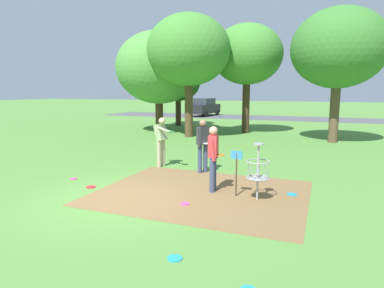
{
  "coord_description": "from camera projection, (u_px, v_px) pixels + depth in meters",
  "views": [
    {
      "loc": [
        4.57,
        -6.53,
        2.61
      ],
      "look_at": [
        0.86,
        2.77,
        1.0
      ],
      "focal_mm": 31.06,
      "sensor_mm": 36.0,
      "label": 1
    }
  ],
  "objects": [
    {
      "name": "ground_plane",
      "position": [
        117.0,
        199.0,
        8.07
      ],
      "size": [
        160.0,
        160.0,
        0.0
      ],
      "primitive_type": "plane",
      "color": "#518438"
    },
    {
      "name": "dirt_tee_pad",
      "position": [
        202.0,
        192.0,
        8.61
      ],
      "size": [
        5.27,
        4.27,
        0.01
      ],
      "primitive_type": "cube",
      "color": "brown",
      "rests_on": "ground"
    },
    {
      "name": "disc_golf_basket",
      "position": [
        256.0,
        169.0,
        7.94
      ],
      "size": [
        0.98,
        0.58,
        1.39
      ],
      "color": "#9E9EA3",
      "rests_on": "ground"
    },
    {
      "name": "player_foreground_watching",
      "position": [
        213.0,
        155.0,
        8.58
      ],
      "size": [
        0.42,
        0.49,
        1.71
      ],
      "color": "#384260",
      "rests_on": "ground"
    },
    {
      "name": "player_throwing",
      "position": [
        161.0,
        139.0,
        11.4
      ],
      "size": [
        1.01,
        0.72,
        1.71
      ],
      "color": "tan",
      "rests_on": "ground"
    },
    {
      "name": "player_waiting_left",
      "position": [
        203.0,
        143.0,
        10.59
      ],
      "size": [
        0.45,
        0.48,
        1.71
      ],
      "color": "#384260",
      "rests_on": "ground"
    },
    {
      "name": "frisbee_mid_grass",
      "position": [
        185.0,
        204.0,
        7.71
      ],
      "size": [
        0.21,
        0.21,
        0.02
      ],
      "primitive_type": "cylinder",
      "color": "#E53D99",
      "rests_on": "ground"
    },
    {
      "name": "frisbee_far_left",
      "position": [
        292.0,
        194.0,
        8.42
      ],
      "size": [
        0.26,
        0.26,
        0.02
      ],
      "primitive_type": "cylinder",
      "color": "#1E93DB",
      "rests_on": "ground"
    },
    {
      "name": "frisbee_far_right",
      "position": [
        74.0,
        179.0,
        9.89
      ],
      "size": [
        0.2,
        0.2,
        0.02
      ],
      "primitive_type": "cylinder",
      "color": "#E53D99",
      "rests_on": "ground"
    },
    {
      "name": "frisbee_scattered_a",
      "position": [
        175.0,
        258.0,
        5.21
      ],
      "size": [
        0.24,
        0.24,
        0.02
      ],
      "primitive_type": "cylinder",
      "color": "#1E93DB",
      "rests_on": "ground"
    },
    {
      "name": "frisbee_scattered_b",
      "position": [
        91.0,
        187.0,
        9.07
      ],
      "size": [
        0.26,
        0.26,
        0.02
      ],
      "primitive_type": "cylinder",
      "color": "red",
      "rests_on": "ground"
    },
    {
      "name": "tree_near_left",
      "position": [
        178.0,
        82.0,
        24.7
      ],
      "size": [
        3.34,
        3.34,
        4.69
      ],
      "color": "#422D1E",
      "rests_on": "ground"
    },
    {
      "name": "tree_near_right",
      "position": [
        247.0,
        55.0,
        20.11
      ],
      "size": [
        4.28,
        4.28,
        6.61
      ],
      "color": "#422D1E",
      "rests_on": "ground"
    },
    {
      "name": "tree_mid_left",
      "position": [
        159.0,
        68.0,
        20.98
      ],
      "size": [
        5.36,
        5.36,
        6.34
      ],
      "color": "#422D1E",
      "rests_on": "ground"
    },
    {
      "name": "tree_mid_center",
      "position": [
        339.0,
        49.0,
        16.29
      ],
      "size": [
        4.61,
        4.61,
        6.64
      ],
      "color": "brown",
      "rests_on": "ground"
    },
    {
      "name": "tree_mid_right",
      "position": [
        189.0,
        50.0,
        18.32
      ],
      "size": [
        4.62,
        4.62,
        6.8
      ],
      "color": "#4C3823",
      "rests_on": "ground"
    },
    {
      "name": "parking_lot_strip",
      "position": [
        273.0,
        118.0,
        32.27
      ],
      "size": [
        36.0,
        6.0,
        0.01
      ],
      "primitive_type": "cube",
      "color": "#4C4C51",
      "rests_on": "ground"
    },
    {
      "name": "parked_car_leftmost",
      "position": [
        204.0,
        107.0,
        34.87
      ],
      "size": [
        2.42,
        4.41,
        1.84
      ],
      "color": "black",
      "rests_on": "ground"
    }
  ]
}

